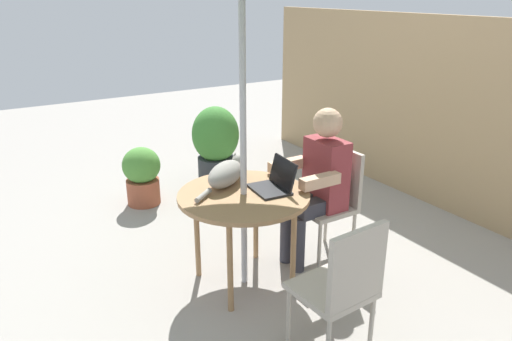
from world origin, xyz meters
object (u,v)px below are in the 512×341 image
chair_empty (343,283)px  laptop (276,181)px  patio_table (244,202)px  chair_occupied (333,195)px  cat (227,173)px  potted_plant_near_fence (142,175)px  person_seated (318,178)px  potted_plant_by_chair (216,145)px

chair_empty → laptop: 0.98m
patio_table → chair_occupied: (0.00, 0.81, -0.12)m
cat → potted_plant_near_fence: 1.61m
chair_empty → cat: size_ratio=1.55×
chair_occupied → chair_empty: bearing=-37.5°
chair_empty → person_seated: size_ratio=0.72×
patio_table → potted_plant_by_chair: bearing=159.1°
patio_table → chair_empty: 0.99m
patio_table → chair_empty: chair_empty is taller
patio_table → chair_occupied: chair_occupied is taller
person_seated → potted_plant_by_chair: bearing=179.6°
chair_empty → laptop: size_ratio=2.74×
patio_table → potted_plant_near_fence: size_ratio=1.57×
laptop → potted_plant_near_fence: (-1.80, -0.39, -0.46)m
patio_table → potted_plant_by_chair: (-1.75, 0.67, -0.16)m
chair_occupied → potted_plant_by_chair: potted_plant_by_chair is taller
potted_plant_by_chair → person_seated: bearing=-0.4°
patio_table → chair_empty: size_ratio=1.04×
chair_occupied → chair_empty: (0.98, -0.75, 0.00)m
laptop → potted_plant_by_chair: bearing=166.4°
person_seated → potted_plant_by_chair: person_seated is taller
laptop → cat: bearing=-137.7°
patio_table → cat: 0.26m
chair_empty → potted_plant_by_chair: size_ratio=0.98×
potted_plant_near_fence → potted_plant_by_chair: potted_plant_by_chair is taller
person_seated → laptop: size_ratio=3.80×
chair_occupied → chair_empty: same height
chair_occupied → person_seated: bearing=-90.0°
patio_table → cat: (-0.22, -0.01, 0.15)m
cat → potted_plant_by_chair: bearing=156.0°
person_seated → potted_plant_near_fence: bearing=-155.1°
chair_empty → laptop: laptop is taller
patio_table → potted_plant_by_chair: 1.88m
patio_table → potted_plant_near_fence: patio_table is taller
patio_table → chair_empty: (0.98, 0.06, -0.12)m
patio_table → potted_plant_near_fence: 1.79m
laptop → cat: (-0.27, -0.25, 0.02)m
patio_table → potted_plant_by_chair: potted_plant_by_chair is taller
cat → potted_plant_near_fence: (-1.53, -0.14, -0.48)m
chair_occupied → person_seated: (0.00, -0.16, 0.17)m
cat → laptop: bearing=42.3°
patio_table → chair_occupied: 0.82m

